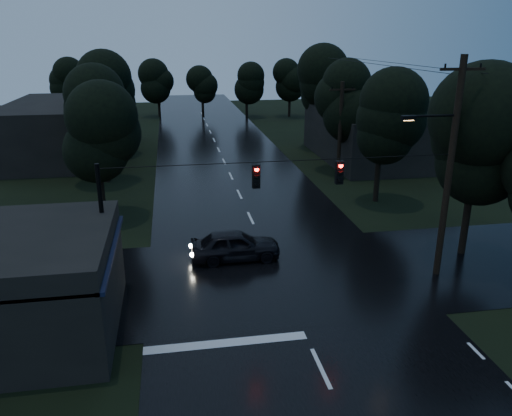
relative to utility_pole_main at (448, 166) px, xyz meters
name	(u,v)px	position (x,y,z in m)	size (l,w,h in m)	color
main_road	(231,176)	(-7.41, 19.00, -5.26)	(12.00, 120.00, 0.02)	black
cross_street	(278,276)	(-7.41, 1.00, -5.26)	(60.00, 9.00, 0.02)	black
building_far_right	(377,135)	(6.59, 23.00, -3.06)	(10.00, 14.00, 4.40)	black
building_far_left	(68,129)	(-21.41, 29.00, -2.76)	(10.00, 16.00, 5.00)	black
utility_pole_main	(448,166)	(0.00, 0.00, 0.00)	(3.50, 0.30, 10.00)	black
utility_pole_far	(340,130)	(0.89, 17.00, -1.38)	(2.00, 0.30, 7.50)	black
anchor_pole_left	(104,235)	(-14.91, 0.00, -2.26)	(0.18, 0.18, 6.00)	black
span_signals	(297,173)	(-6.85, -0.01, -0.01)	(15.00, 0.37, 1.12)	black
tree_corner_near	(478,139)	(2.59, 2.00, 0.74)	(4.48, 4.48, 9.44)	black
tree_left_a	(96,133)	(-16.41, 11.00, -0.02)	(3.92, 3.92, 8.26)	black
tree_left_b	(101,109)	(-17.01, 19.00, 0.36)	(4.20, 4.20, 8.85)	black
tree_left_c	(107,90)	(-17.61, 29.00, 0.74)	(4.48, 4.48, 9.44)	black
tree_right_a	(382,119)	(1.59, 11.00, 0.36)	(4.20, 4.20, 8.85)	black
tree_right_b	(349,98)	(2.19, 19.00, 0.74)	(4.48, 4.48, 9.44)	black
tree_right_c	(320,83)	(2.79, 29.00, 1.11)	(4.76, 4.76, 10.03)	black
car	(235,245)	(-9.11, 3.25, -4.49)	(1.80, 4.48, 1.53)	black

